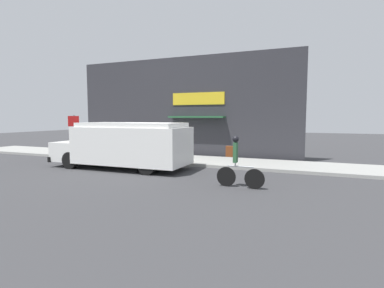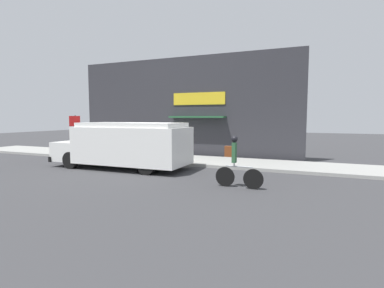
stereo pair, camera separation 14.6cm
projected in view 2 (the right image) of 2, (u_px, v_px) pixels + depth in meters
name	position (u px, v px, depth m)	size (l,w,h in m)	color
ground_plane	(154.00, 164.00, 14.99)	(70.00, 70.00, 0.00)	#38383A
sidewalk	(168.00, 159.00, 16.35)	(28.00, 2.98, 0.14)	#999993
storefront	(182.00, 107.00, 17.78)	(13.93, 0.75, 5.85)	#2D2D33
school_bus	(125.00, 145.00, 13.62)	(6.49, 2.76, 2.09)	white
cyclist	(236.00, 162.00, 9.93)	(1.63, 0.22, 1.73)	black
stop_sign_post	(75.00, 128.00, 17.38)	(0.45, 0.45, 2.32)	slate
trash_bin	(132.00, 145.00, 18.27)	(0.46, 0.46, 0.99)	slate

